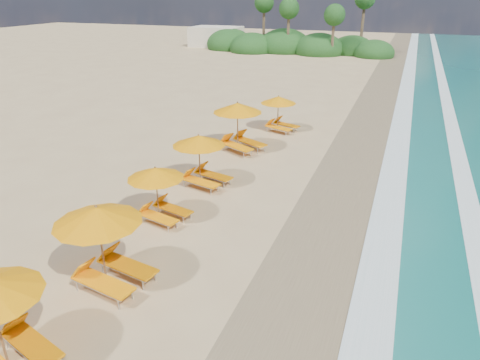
{
  "coord_description": "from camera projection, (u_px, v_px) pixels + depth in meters",
  "views": [
    {
      "loc": [
        5.52,
        -14.53,
        7.98
      ],
      "look_at": [
        0.0,
        0.0,
        1.2
      ],
      "focal_mm": 32.98,
      "sensor_mm": 36.0,
      "label": 1
    }
  ],
  "objects": [
    {
      "name": "station_3",
      "position": [
        203.0,
        157.0,
        18.95
      ],
      "size": [
        2.87,
        2.77,
        2.32
      ],
      "rotation": [
        0.0,
        0.0,
        -0.24
      ],
      "color": "olive",
      "rests_on": "ground"
    },
    {
      "name": "wet_sand",
      "position": [
        342.0,
        225.0,
        16.14
      ],
      "size": [
        4.0,
        160.0,
        0.01
      ],
      "primitive_type": "cube",
      "color": "#8E7C54",
      "rests_on": "ground"
    },
    {
      "name": "ground",
      "position": [
        240.0,
        208.0,
        17.44
      ],
      "size": [
        160.0,
        160.0,
        0.0
      ],
      "primitive_type": "plane",
      "color": "tan",
      "rests_on": "ground"
    },
    {
      "name": "station_4",
      "position": [
        240.0,
        124.0,
        23.07
      ],
      "size": [
        3.45,
        3.44,
        2.61
      ],
      "rotation": [
        0.0,
        0.0,
        -0.45
      ],
      "color": "olive",
      "rests_on": "ground"
    },
    {
      "name": "station_2",
      "position": [
        160.0,
        191.0,
        16.1
      ],
      "size": [
        2.59,
        2.49,
        2.11
      ],
      "rotation": [
        0.0,
        0.0,
        -0.23
      ],
      "color": "olive",
      "rests_on": "ground"
    },
    {
      "name": "beach_building",
      "position": [
        216.0,
        37.0,
        65.17
      ],
      "size": [
        7.0,
        5.0,
        2.8
      ],
      "primitive_type": "cube",
      "color": "beige",
      "rests_on": "ground"
    },
    {
      "name": "surf_foam",
      "position": [
        421.0,
        238.0,
        15.25
      ],
      "size": [
        4.0,
        160.0,
        0.01
      ],
      "color": "white",
      "rests_on": "ground"
    },
    {
      "name": "treeline",
      "position": [
        291.0,
        45.0,
        59.28
      ],
      "size": [
        25.8,
        8.8,
        9.74
      ],
      "color": "#163D14",
      "rests_on": "ground"
    },
    {
      "name": "station_1",
      "position": [
        106.0,
        242.0,
        12.43
      ],
      "size": [
        3.01,
        2.87,
        2.53
      ],
      "rotation": [
        0.0,
        0.0,
        -0.17
      ],
      "color": "olive",
      "rests_on": "ground"
    },
    {
      "name": "station_5",
      "position": [
        280.0,
        111.0,
        26.34
      ],
      "size": [
        2.76,
        2.71,
        2.16
      ],
      "rotation": [
        0.0,
        0.0,
        -0.33
      ],
      "color": "olive",
      "rests_on": "ground"
    }
  ]
}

